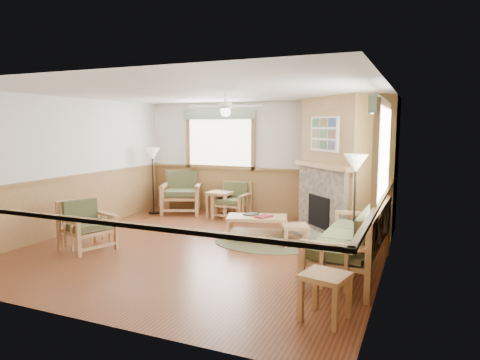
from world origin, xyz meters
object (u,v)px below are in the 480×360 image
at_px(armchair_back_left, 182,192).
at_px(armchair_left, 87,225).
at_px(floor_lamp_left, 153,181).
at_px(armchair_back_right, 232,200).
at_px(end_table_chairs, 220,204).
at_px(end_table_sofa, 325,297).
at_px(sofa, 350,239).
at_px(footstool, 295,235).
at_px(floor_lamp_right, 354,205).
at_px(coffee_table, 257,228).

distance_m(armchair_back_left, armchair_left, 3.39).
bearing_deg(armchair_back_left, floor_lamp_left, -171.90).
distance_m(armchair_back_right, end_table_chairs, 0.30).
bearing_deg(armchair_left, end_table_sofa, -85.03).
bearing_deg(floor_lamp_left, sofa, -25.56).
relative_size(sofa, footstool, 4.90).
height_order(armchair_back_left, floor_lamp_left, floor_lamp_left).
bearing_deg(end_table_sofa, armchair_back_left, 135.19).
distance_m(sofa, footstool, 1.56).
height_order(armchair_back_right, armchair_left, armchair_left).
relative_size(armchair_back_right, floor_lamp_right, 0.49).
relative_size(sofa, end_table_chairs, 3.64).
relative_size(sofa, coffee_table, 1.96).
xyz_separation_m(sofa, end_table_chairs, (-3.42, 2.73, -0.20)).
bearing_deg(floor_lamp_right, armchair_back_right, 148.30).
bearing_deg(armchair_back_right, armchair_left, -110.44).
bearing_deg(end_table_sofa, sofa, 90.00).
distance_m(footstool, floor_lamp_left, 4.26).
relative_size(sofa, armchair_left, 2.56).
bearing_deg(armchair_back_left, end_table_sofa, -67.72).
height_order(sofa, armchair_back_left, armchair_back_left).
xyz_separation_m(armchair_back_left, footstool, (3.39, -1.75, -0.32)).
bearing_deg(floor_lamp_left, armchair_back_left, 31.01).
bearing_deg(floor_lamp_right, armchair_back_left, 156.62).
bearing_deg(armchair_left, sofa, -63.18).
distance_m(coffee_table, floor_lamp_right, 1.95).
bearing_deg(floor_lamp_right, sofa, -84.95).
bearing_deg(armchair_back_right, sofa, -41.63).
height_order(armchair_back_left, end_table_chairs, armchair_back_left).
bearing_deg(end_table_chairs, floor_lamp_right, -29.07).
bearing_deg(end_table_chairs, sofa, -38.60).
relative_size(coffee_table, floor_lamp_left, 0.69).
relative_size(end_table_sofa, footstool, 1.19).
xyz_separation_m(sofa, floor_lamp_right, (-0.08, 0.87, 0.34)).
relative_size(armchair_left, end_table_sofa, 1.61).
xyz_separation_m(armchair_back_right, floor_lamp_right, (3.06, -1.89, 0.43)).
xyz_separation_m(end_table_chairs, floor_lamp_left, (-1.68, -0.29, 0.51)).
bearing_deg(armchair_left, end_table_chairs, 3.15).
bearing_deg(coffee_table, end_table_sofa, -74.04).
bearing_deg(end_table_chairs, floor_lamp_left, -170.09).
bearing_deg(armchair_back_left, footstool, -50.20).
relative_size(armchair_back_left, floor_lamp_right, 0.61).
bearing_deg(footstool, end_table_sofa, -67.72).
xyz_separation_m(sofa, armchair_left, (-4.37, -0.59, -0.08)).
bearing_deg(end_table_chairs, armchair_left, -105.99).
relative_size(armchair_back_left, end_table_sofa, 1.93).
bearing_deg(end_table_sofa, coffee_table, 123.52).
distance_m(armchair_back_right, footstool, 2.67).
height_order(armchair_back_left, end_table_sofa, armchair_back_left).
xyz_separation_m(armchair_left, end_table_chairs, (0.95, 3.32, -0.13)).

